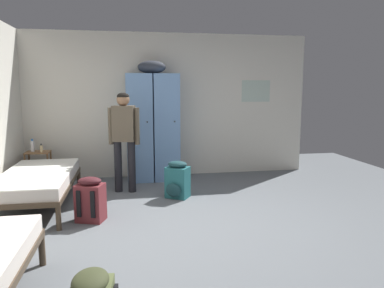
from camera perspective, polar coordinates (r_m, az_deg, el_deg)
The scene contains 10 objects.
ground_plane at distance 4.39m, azimuth 0.62°, elevation -12.88°, with size 8.59×8.59×0.00m, color slate.
room_backdrop at distance 5.39m, azimuth -15.84°, elevation 4.92°, with size 5.17×5.43×2.58m.
locker_bank at distance 6.47m, azimuth -6.10°, elevation 2.94°, with size 0.90×0.55×2.07m.
shelf_unit at distance 6.63m, azimuth -22.65°, elevation -3.01°, with size 0.38×0.30×0.57m.
bed_left_rear at distance 5.43m, azimuth -22.81°, elevation -5.13°, with size 0.90×1.90×0.49m.
person_traveler at distance 5.74m, azimuth -10.47°, elevation 1.70°, with size 0.47×0.27×1.54m.
water_bottle at distance 6.61m, azimuth -23.45°, elevation -0.27°, with size 0.06×0.06×0.21m.
lotion_bottle at distance 6.53m, azimuth -22.27°, elevation -0.63°, with size 0.05×0.05×0.14m.
backpack_teal at distance 5.47m, azimuth -2.28°, elevation -5.65°, with size 0.40×0.41×0.55m.
backpack_maroon at distance 4.71m, azimuth -15.38°, elevation -8.35°, with size 0.38×0.39×0.55m.
Camera 1 is at (-0.75, -4.01, 1.62)m, focal length 34.48 mm.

